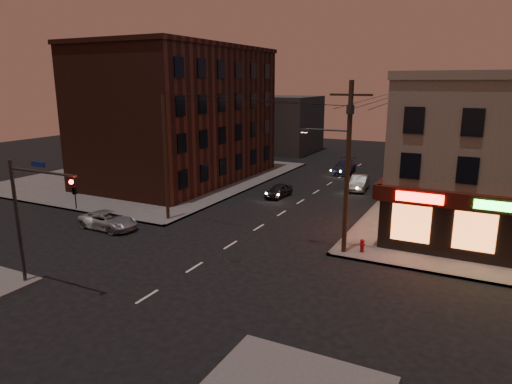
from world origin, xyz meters
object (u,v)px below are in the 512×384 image
Objects in this scene: sedan_near at (279,191)px; fire_hydrant at (362,245)px; sedan_far at (345,167)px; sedan_mid at (359,183)px; suv_cross at (108,220)px.

fire_hydrant is (10.15, -10.43, 0.01)m from sedan_near.
sedan_near is at bearing -106.02° from sedan_far.
sedan_far is at bearing 85.72° from sedan_near.
suv_cross is at bearing -127.61° from sedan_mid.
suv_cross reaches higher than sedan_near.
sedan_far reaches higher than sedan_mid.
sedan_far is at bearing 110.81° from sedan_mid.
sedan_far is at bearing -15.52° from suv_cross.
sedan_near is at bearing -23.88° from suv_cross.
suv_cross is 15.31m from sedan_near.
fire_hydrant is at bearing -76.27° from suv_cross.
sedan_far reaches higher than suv_cross.
suv_cross is at bearing -112.11° from sedan_near.
sedan_mid is at bearing -71.10° from sedan_far.
sedan_near is 13.55m from sedan_far.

